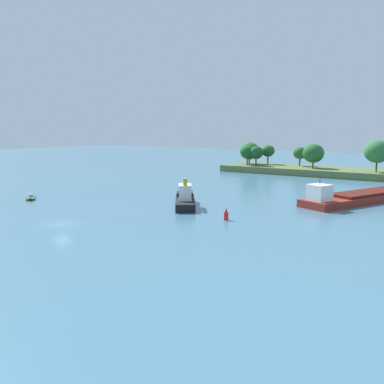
# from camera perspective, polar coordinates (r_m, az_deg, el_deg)

# --- Properties ---
(ground_plane) EXTENTS (400.00, 400.00, 0.00)m
(ground_plane) POSITION_cam_1_polar(r_m,az_deg,el_deg) (63.76, -17.35, -4.17)
(ground_plane) COLOR teal
(treeline_island) EXTENTS (73.16, 17.26, 10.54)m
(treeline_island) POSITION_cam_1_polar(r_m,az_deg,el_deg) (128.72, 19.08, 3.39)
(treeline_island) COLOR #566B3D
(treeline_island) RESTS_ON ground
(tugboat) EXTENTS (9.36, 11.25, 5.20)m
(tugboat) POSITION_cam_1_polar(r_m,az_deg,el_deg) (73.91, -0.95, -0.96)
(tugboat) COLOR black
(tugboat) RESTS_ON ground
(small_motorboat) EXTENTS (5.14, 4.38, 0.86)m
(small_motorboat) POSITION_cam_1_polar(r_m,az_deg,el_deg) (88.13, -21.07, -0.72)
(small_motorboat) COLOR #19472D
(small_motorboat) RESTS_ON ground
(cargo_barge) EXTENTS (20.59, 37.40, 5.97)m
(cargo_barge) POSITION_cam_1_polar(r_m,az_deg,el_deg) (88.31, 23.68, -0.34)
(cargo_barge) COLOR maroon
(cargo_barge) RESTS_ON ground
(channel_buoy_red) EXTENTS (0.70, 0.70, 1.90)m
(channel_buoy_red) POSITION_cam_1_polar(r_m,az_deg,el_deg) (63.45, 4.66, -3.11)
(channel_buoy_red) COLOR red
(channel_buoy_red) RESTS_ON ground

